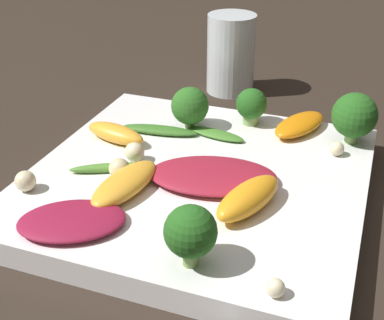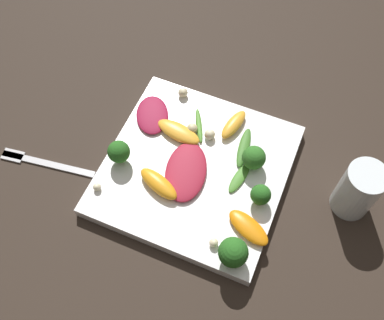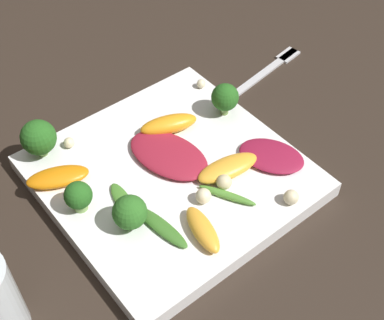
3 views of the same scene
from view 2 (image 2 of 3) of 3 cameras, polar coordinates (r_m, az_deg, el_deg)
name	(u,v)px [view 2 (image 2 of 3)]	position (r m, az deg, el deg)	size (l,w,h in m)	color
ground_plane	(196,173)	(0.74, 0.45, -1.65)	(2.40, 2.40, 0.00)	#2D231C
plate	(196,170)	(0.73, 0.45, -1.25)	(0.29, 0.29, 0.02)	white
drinking_glass	(358,190)	(0.72, 20.35, -3.61)	(0.06, 0.06, 0.10)	white
fork	(37,161)	(0.79, -19.03, -0.12)	(0.16, 0.04, 0.01)	silver
radicchio_leaf_0	(186,171)	(0.71, -0.78, -1.45)	(0.09, 0.12, 0.01)	maroon
radicchio_leaf_1	(152,115)	(0.77, -5.07, 5.73)	(0.09, 0.10, 0.01)	maroon
orange_segment_0	(234,124)	(0.76, 5.31, 4.52)	(0.04, 0.07, 0.02)	#FCAD33
orange_segment_1	(178,132)	(0.75, -1.73, 3.59)	(0.08, 0.04, 0.02)	#FCAD33
orange_segment_2	(159,184)	(0.70, -4.27, -3.03)	(0.08, 0.05, 0.02)	orange
orange_segment_3	(248,228)	(0.68, 7.18, -8.52)	(0.08, 0.06, 0.01)	orange
broccoli_floret_0	(261,195)	(0.68, 8.70, -4.42)	(0.03, 0.03, 0.04)	#84AD5B
broccoli_floret_1	(119,152)	(0.71, -9.28, 1.02)	(0.04, 0.04, 0.05)	#7A9E51
broccoli_floret_2	(254,158)	(0.71, 7.85, 0.28)	(0.04, 0.04, 0.04)	#84AD5B
broccoli_floret_3	(233,253)	(0.64, 5.25, -11.62)	(0.04, 0.04, 0.05)	#84AD5B
arugula_sprig_0	(199,125)	(0.76, 0.89, 4.42)	(0.04, 0.07, 0.01)	#518E33
arugula_sprig_1	(244,147)	(0.74, 6.60, 1.60)	(0.03, 0.08, 0.01)	#3D7528
arugula_sprig_2	(239,178)	(0.71, 6.03, -2.26)	(0.03, 0.06, 0.01)	#47842D
macadamia_nut_0	(192,129)	(0.75, 0.02, 4.02)	(0.02, 0.02, 0.02)	beige
macadamia_nut_1	(97,187)	(0.71, -11.97, -3.38)	(0.01, 0.01, 0.01)	beige
macadamia_nut_2	(211,135)	(0.74, 2.38, 3.23)	(0.02, 0.02, 0.02)	beige
macadamia_nut_3	(214,243)	(0.66, 2.78, -10.46)	(0.01, 0.01, 0.01)	beige
macadamia_nut_4	(183,92)	(0.79, -1.16, 8.57)	(0.02, 0.02, 0.02)	beige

